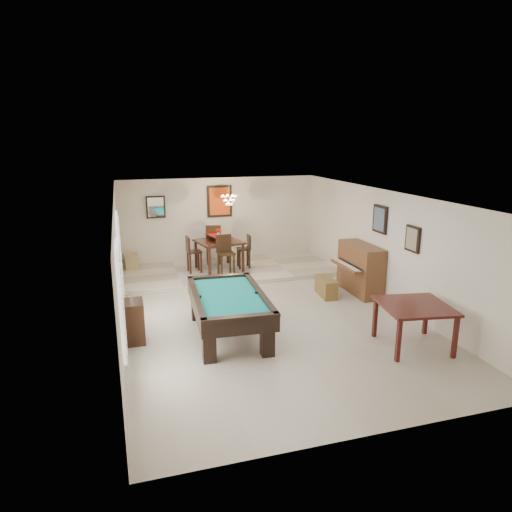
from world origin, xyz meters
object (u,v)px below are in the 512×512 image
dining_chair_north (213,244)px  chandelier (229,196)px  dining_table (219,253)px  flower_vase (219,232)px  corner_bench (131,261)px  dining_chair_west (194,254)px  square_table (413,326)px  dining_chair_east (244,251)px  piano_bench (326,287)px  pool_table (229,315)px  apothecary_chest (134,322)px  dining_chair_south (226,257)px  upright_piano (355,269)px

dining_chair_north → chandelier: (0.33, -0.73, 1.49)m
dining_chair_north → chandelier: size_ratio=1.98×
dining_table → dining_chair_north: (-0.02, 0.71, 0.11)m
flower_vase → corner_bench: bearing=159.4°
dining_chair_west → corner_bench: bearing=56.8°
square_table → dining_chair_north: size_ratio=1.01×
dining_chair_west → dining_chair_east: dining_chair_west is taller
dining_chair_west → dining_chair_east: 1.43m
piano_bench → pool_table: bearing=-150.8°
pool_table → dining_chair_north: size_ratio=2.09×
apothecary_chest → flower_vase: bearing=57.8°
dining_chair_east → chandelier: chandelier is taller
dining_table → dining_chair_west: bearing=-176.9°
apothecary_chest → dining_chair_south: 4.03m
pool_table → corner_bench: size_ratio=5.55×
chandelier → dining_chair_east: bearing=5.6°
corner_bench → dining_chair_east: bearing=-15.8°
square_table → flower_vase: flower_vase is taller
piano_bench → dining_chair_west: bearing=137.8°
dining_chair_east → corner_bench: dining_chair_east is taller
dining_chair_north → chandelier: bearing=122.0°
flower_vase → dining_chair_west: 0.91m
dining_chair_south → dining_chair_east: (0.70, 0.79, -0.09)m
upright_piano → dining_chair_west: size_ratio=1.44×
dining_chair_west → flower_vase: bearing=-91.0°
pool_table → dining_chair_east: size_ratio=2.61×
pool_table → dining_chair_west: size_ratio=2.44×
piano_bench → dining_table: size_ratio=0.70×
pool_table → flower_vase: size_ratio=10.45×
apothecary_chest → dining_chair_north: dining_chair_north is taller
square_table → dining_chair_north: 6.79m
upright_piano → dining_chair_south: dining_chair_south is taller
apothecary_chest → dining_table: size_ratio=0.70×
square_table → dining_chair_south: size_ratio=1.05×
dining_chair_north → corner_bench: (-2.37, 0.19, -0.39)m
upright_piano → dining_chair_east: 3.38m
pool_table → dining_chair_east: dining_chair_east is taller
square_table → chandelier: (-2.12, 5.59, 1.79)m
upright_piano → piano_bench: 0.86m
dining_table → dining_chair_north: bearing=91.5°
square_table → chandelier: 6.24m
apothecary_chest → dining_chair_north: 5.25m
piano_bench → corner_bench: 5.69m
dining_chair_south → dining_chair_west: dining_chair_south is taller
piano_bench → dining_chair_south: (-2.08, 1.82, 0.46)m
corner_bench → chandelier: chandelier is taller
upright_piano → dining_chair_west: upright_piano is taller
apothecary_chest → flower_vase: flower_vase is taller
dining_chair_east → chandelier: (-0.41, -0.04, 1.60)m
square_table → apothecary_chest: 5.19m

